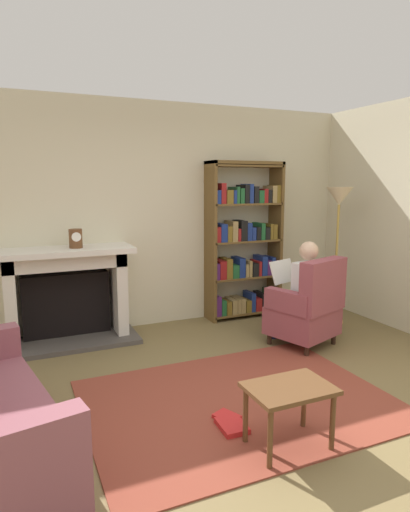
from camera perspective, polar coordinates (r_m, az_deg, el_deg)
name	(u,v)px	position (r m, az deg, el deg)	size (l,w,h in m)	color
ground	(258,420)	(3.51, 6.84, -20.38)	(14.00, 14.00, 0.00)	brown
back_wall	(153,216)	(5.41, -6.78, 5.22)	(5.60, 0.10, 2.70)	beige
side_wall_right	(399,216)	(5.74, 23.87, 4.72)	(0.10, 5.20, 2.70)	beige
area_rug	(239,401)	(3.74, 4.38, -18.27)	(2.40, 1.80, 0.01)	brown
fireplace	(67,292)	(5.07, -17.54, -4.44)	(1.46, 0.64, 1.06)	#4C4742
mantel_clock	(76,238)	(4.88, -16.46, 2.20)	(0.14, 0.14, 0.20)	brown
bookshelf	(244,243)	(5.70, 5.10, 1.70)	(1.00, 0.32, 2.01)	brown
armchair_reading	(308,308)	(4.85, 13.23, -6.57)	(0.81, 0.80, 0.97)	#331E14
seated_reader	(299,288)	(4.87, 12.17, -4.09)	(0.48, 0.59, 1.14)	silver
side_table	(289,396)	(3.07, 10.88, -17.40)	(0.56, 0.39, 0.43)	brown
scattered_books	(230,423)	(3.40, 3.32, -20.84)	(0.22, 0.37, 0.04)	red
floor_lamp	(339,209)	(5.59, 16.98, 5.91)	(0.32, 0.32, 1.70)	#B7933F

